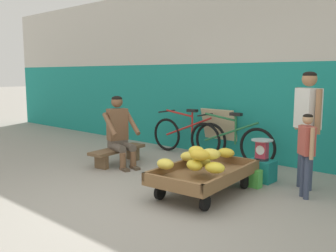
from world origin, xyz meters
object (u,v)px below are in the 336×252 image
banana_cart (204,175)px  vendor_seated (120,131)px  weighing_scale (262,149)px  sign_board (220,132)px  low_bench (118,152)px  plastic_crate (261,170)px  bicycle_near_left (188,136)px  bicycle_far_left (230,142)px  customer_adult (308,117)px  customer_child (306,146)px  shopping_bag (254,178)px

banana_cart → vendor_seated: size_ratio=1.32×
vendor_seated → weighing_scale: size_ratio=3.80×
banana_cart → sign_board: bearing=119.1°
banana_cart → low_bench: size_ratio=1.34×
plastic_crate → bicycle_near_left: bicycle_near_left is taller
vendor_seated → sign_board: vendor_seated is taller
bicycle_near_left → bicycle_far_left: same height
weighing_scale → customer_adult: customer_adult is taller
weighing_scale → sign_board: 1.70m
vendor_seated → bicycle_near_left: bearing=77.8°
plastic_crate → customer_adult: (0.59, 0.06, 0.80)m
low_bench → customer_child: size_ratio=1.09×
low_bench → shopping_bag: bearing=8.5°
banana_cart → low_bench: banana_cart is taller
vendor_seated → shopping_bag: 2.35m
customer_child → customer_adult: bearing=111.9°
low_bench → bicycle_far_left: bearing=46.0°
banana_cart → plastic_crate: 1.03m
customer_adult → sign_board: bearing=154.5°
low_bench → bicycle_near_left: bearing=74.3°
bicycle_far_left → shopping_bag: (1.04, -1.02, -0.23)m
banana_cart → customer_adult: 1.53m
vendor_seated → customer_adult: 2.92m
low_bench → weighing_scale: weighing_scale is taller
bicycle_near_left → customer_child: customer_child is taller
plastic_crate → shopping_bag: bearing=-76.9°
banana_cart → vendor_seated: 1.99m
sign_board → customer_child: size_ratio=0.85×
banana_cart → customer_adult: bearing=51.2°
customer_adult → bicycle_far_left: bearing=158.1°
weighing_scale → sign_board: sign_board is taller
vendor_seated → bicycle_far_left: 1.88m
sign_board → plastic_crate: bearing=-36.1°
weighing_scale → bicycle_near_left: bearing=159.7°
banana_cart → bicycle_near_left: bearing=134.0°
sign_board → vendor_seated: bearing=-115.7°
plastic_crate → bicycle_far_left: (-0.96, 0.69, 0.20)m
bicycle_near_left → customer_adult: size_ratio=1.09×
low_bench → vendor_seated: bearing=-17.2°
plastic_crate → sign_board: sign_board is taller
customer_adult → weighing_scale: bearing=-173.7°
low_bench → bicycle_near_left: size_ratio=0.68×
weighing_scale → shopping_bag: weighing_scale is taller
bicycle_near_left → customer_adult: (2.49, -0.63, 0.60)m
bicycle_near_left → shopping_bag: (1.97, -1.03, -0.23)m
bicycle_near_left → customer_child: size_ratio=1.61×
plastic_crate → sign_board: bearing=143.9°
bicycle_near_left → plastic_crate: bearing=-20.3°
banana_cart → shopping_bag: size_ratio=6.29×
banana_cart → customer_adult: size_ratio=0.99×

